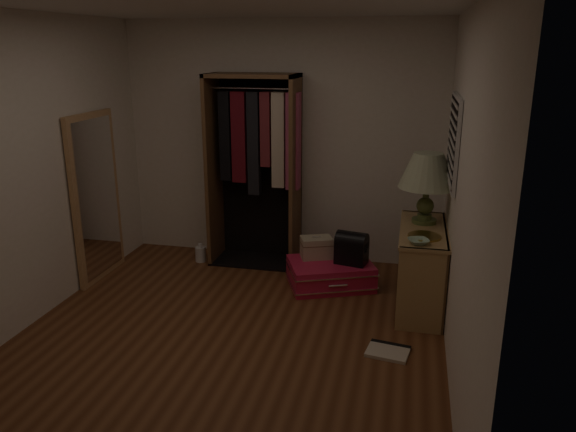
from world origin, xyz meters
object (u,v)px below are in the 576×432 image
object	(u,v)px
console_bookshelf	(421,264)
table_lamp	(428,172)
open_wardrobe	(258,155)
black_bag	(352,247)
floor_mirror	(96,197)
train_case	(316,247)
white_jug	(201,254)
pink_suitcase	(330,274)

from	to	relation	value
console_bookshelf	table_lamp	world-z (taller)	table_lamp
open_wardrobe	black_bag	size ratio (longest dim) A/B	6.09
floor_mirror	black_bag	size ratio (longest dim) A/B	5.05
console_bookshelf	black_bag	distance (m)	0.70
console_bookshelf	open_wardrobe	world-z (taller)	open_wardrobe
floor_mirror	black_bag	bearing A→B (deg)	6.11
open_wardrobe	floor_mirror	world-z (taller)	open_wardrobe
black_bag	console_bookshelf	bearing A→B (deg)	-6.19
floor_mirror	train_case	bearing A→B (deg)	9.22
train_case	white_jug	distance (m)	1.40
floor_mirror	table_lamp	world-z (taller)	floor_mirror
console_bookshelf	pink_suitcase	distance (m)	0.93
train_case	table_lamp	distance (m)	1.36
train_case	table_lamp	xyz separation A→B (m)	(1.03, -0.18, 0.87)
console_bookshelf	floor_mirror	bearing A→B (deg)	-179.19
console_bookshelf	table_lamp	distance (m)	0.84
pink_suitcase	white_jug	xyz separation A→B (m)	(-1.52, 0.34, -0.04)
open_wardrobe	table_lamp	size ratio (longest dim) A/B	3.14
floor_mirror	train_case	size ratio (longest dim) A/B	4.58
black_bag	table_lamp	distance (m)	1.05
black_bag	train_case	bearing A→B (deg)	-179.98
floor_mirror	train_case	distance (m)	2.29
open_wardrobe	floor_mirror	size ratio (longest dim) A/B	1.21
floor_mirror	table_lamp	size ratio (longest dim) A/B	2.61
console_bookshelf	floor_mirror	world-z (taller)	floor_mirror
train_case	table_lamp	size ratio (longest dim) A/B	0.57
pink_suitcase	floor_mirror	bearing A→B (deg)	163.95
open_wardrobe	console_bookshelf	bearing A→B (deg)	-22.45
console_bookshelf	train_case	xyz separation A→B (m)	(-1.03, 0.31, -0.03)
console_bookshelf	white_jug	size ratio (longest dim) A/B	5.39
console_bookshelf	train_case	bearing A→B (deg)	163.14
table_lamp	floor_mirror	bearing A→B (deg)	-176.82
black_bag	table_lamp	bearing A→B (deg)	4.74
train_case	open_wardrobe	bearing A→B (deg)	129.05
train_case	white_jug	xyz separation A→B (m)	(-1.35, 0.24, -0.27)
train_case	console_bookshelf	bearing A→B (deg)	-38.12
white_jug	floor_mirror	bearing A→B (deg)	-144.91
pink_suitcase	table_lamp	world-z (taller)	table_lamp
table_lamp	black_bag	bearing A→B (deg)	171.91
floor_mirror	pink_suitcase	size ratio (longest dim) A/B	1.71
floor_mirror	pink_suitcase	bearing A→B (deg)	6.29
open_wardrobe	pink_suitcase	bearing A→B (deg)	-29.92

